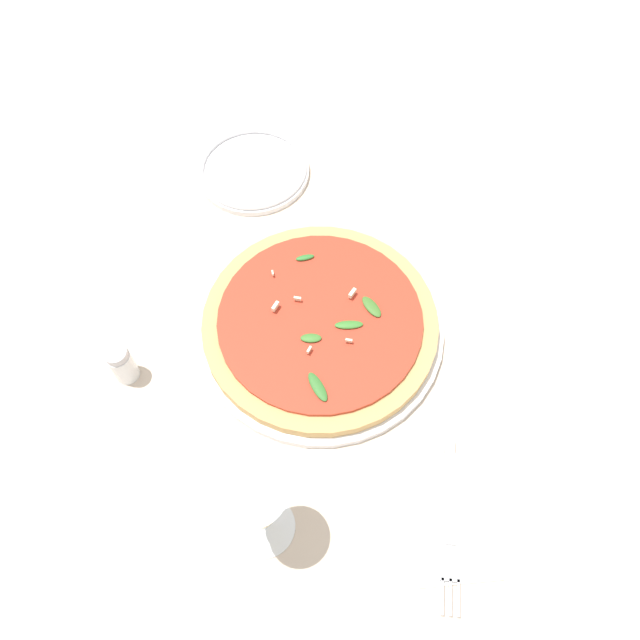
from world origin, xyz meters
The scene contains 7 objects.
ground_plane centered at (0.00, 0.00, 0.00)m, with size 6.00×6.00×0.00m, color beige.
pizza_arugula_main centered at (0.02, -0.03, 0.02)m, with size 0.35×0.35×0.05m.
wine_glass centered at (0.30, -0.07, 0.11)m, with size 0.07×0.07×0.16m.
napkin centered at (0.26, 0.15, 0.00)m, with size 0.17×0.13×0.01m.
fork centered at (0.27, 0.15, 0.01)m, with size 0.21×0.02×0.00m.
side_plate_white centered at (-0.26, -0.17, 0.01)m, with size 0.18×0.18×0.02m.
shaker_pepper centered at (0.12, -0.28, 0.03)m, with size 0.03×0.03×0.07m.
Camera 1 is at (0.45, 0.01, 0.77)m, focal length 35.00 mm.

